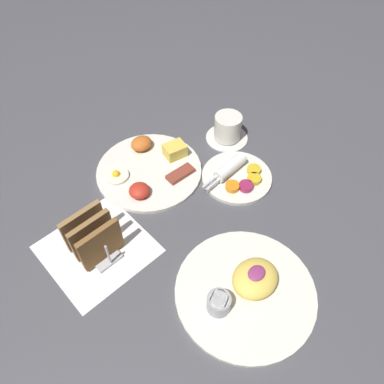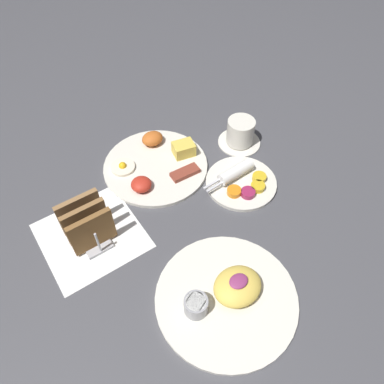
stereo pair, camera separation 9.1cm
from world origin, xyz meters
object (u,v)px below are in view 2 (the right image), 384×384
object	(u,v)px
plate_breakfast	(156,164)
plate_foreground	(227,295)
plate_condiments	(241,181)
toast_rack	(87,223)
coffee_cup	(240,133)

from	to	relation	value
plate_breakfast	plate_foreground	xyz separation A→B (m)	(-0.07, -0.40, 0.00)
plate_condiments	toast_rack	distance (m)	0.40
plate_condiments	plate_foreground	distance (m)	0.32
plate_condiments	toast_rack	world-z (taller)	toast_rack
plate_condiments	coffee_cup	distance (m)	0.16
toast_rack	plate_breakfast	bearing A→B (deg)	23.79
plate_condiments	coffee_cup	size ratio (longest dim) A/B	1.61
plate_condiments	toast_rack	bearing A→B (deg)	169.48
plate_condiments	coffee_cup	xyz separation A→B (m)	(0.09, 0.12, 0.02)
plate_breakfast	toast_rack	bearing A→B (deg)	-156.21
toast_rack	coffee_cup	world-z (taller)	toast_rack
plate_foreground	plate_condiments	bearing A→B (deg)	45.67
plate_breakfast	coffee_cup	bearing A→B (deg)	-12.49
toast_rack	coffee_cup	size ratio (longest dim) A/B	0.97
plate_foreground	coffee_cup	world-z (taller)	coffee_cup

